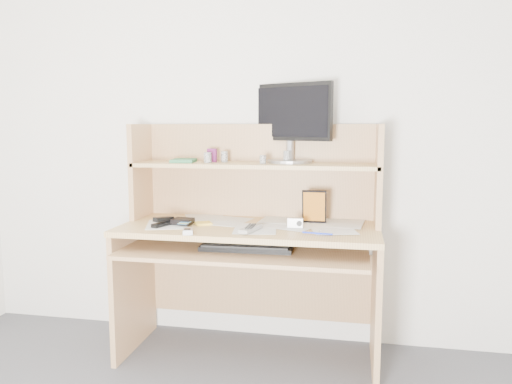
% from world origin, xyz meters
% --- Properties ---
extents(back_wall, '(3.60, 0.04, 2.50)m').
position_xyz_m(back_wall, '(0.00, 1.80, 1.25)').
color(back_wall, silver).
rests_on(back_wall, floor).
extents(desk, '(1.40, 0.70, 1.30)m').
position_xyz_m(desk, '(0.00, 1.56, 0.69)').
color(desk, tan).
rests_on(desk, floor).
extents(paper_clutter, '(1.32, 0.54, 0.01)m').
position_xyz_m(paper_clutter, '(0.00, 1.48, 0.75)').
color(paper_clutter, white).
rests_on(paper_clutter, desk).
extents(keyboard, '(0.48, 0.19, 0.03)m').
position_xyz_m(keyboard, '(0.01, 1.35, 0.67)').
color(keyboard, black).
rests_on(keyboard, desk).
extents(tv_remote, '(0.09, 0.19, 0.02)m').
position_xyz_m(tv_remote, '(0.04, 1.33, 0.77)').
color(tv_remote, '#959691').
rests_on(tv_remote, paper_clutter).
extents(flip_phone, '(0.07, 0.10, 0.02)m').
position_xyz_m(flip_phone, '(-0.26, 1.22, 0.77)').
color(flip_phone, '#A3A3A5').
rests_on(flip_phone, paper_clutter).
extents(stapler, '(0.09, 0.15, 0.04)m').
position_xyz_m(stapler, '(-0.46, 1.38, 0.78)').
color(stapler, black).
rests_on(stapler, paper_clutter).
extents(wallet, '(0.11, 0.10, 0.03)m').
position_xyz_m(wallet, '(-0.37, 1.44, 0.77)').
color(wallet, black).
rests_on(wallet, paper_clutter).
extents(sticky_note_pad, '(0.12, 0.12, 0.01)m').
position_xyz_m(sticky_note_pad, '(-0.26, 1.47, 0.76)').
color(sticky_note_pad, yellow).
rests_on(sticky_note_pad, desk).
extents(digital_camera, '(0.08, 0.03, 0.05)m').
position_xyz_m(digital_camera, '(0.26, 1.46, 0.78)').
color(digital_camera, silver).
rests_on(digital_camera, paper_clutter).
extents(game_case, '(0.13, 0.01, 0.19)m').
position_xyz_m(game_case, '(0.34, 1.59, 0.85)').
color(game_case, black).
rests_on(game_case, paper_clutter).
extents(blue_pen, '(0.15, 0.03, 0.01)m').
position_xyz_m(blue_pen, '(0.38, 1.31, 0.76)').
color(blue_pen, '#1C34D4').
rests_on(blue_pen, paper_clutter).
extents(card_box, '(0.06, 0.03, 0.08)m').
position_xyz_m(card_box, '(-0.26, 1.66, 1.12)').
color(card_box, maroon).
rests_on(card_box, desk).
extents(shelf_book, '(0.15, 0.19, 0.02)m').
position_xyz_m(shelf_book, '(-0.42, 1.63, 1.09)').
color(shelf_book, '#34824F').
rests_on(shelf_book, desk).
extents(chip_stack_a, '(0.04, 0.04, 0.06)m').
position_xyz_m(chip_stack_a, '(-0.27, 1.60, 1.11)').
color(chip_stack_a, black).
rests_on(chip_stack_a, desk).
extents(chip_stack_b, '(0.04, 0.04, 0.06)m').
position_xyz_m(chip_stack_b, '(-0.18, 1.66, 1.11)').
color(chip_stack_b, silver).
rests_on(chip_stack_b, desk).
extents(chip_stack_c, '(0.04, 0.04, 0.05)m').
position_xyz_m(chip_stack_c, '(0.05, 1.59, 1.10)').
color(chip_stack_c, black).
rests_on(chip_stack_c, desk).
extents(chip_stack_d, '(0.05, 0.05, 0.07)m').
position_xyz_m(chip_stack_d, '(0.18, 1.67, 1.12)').
color(chip_stack_d, silver).
rests_on(chip_stack_d, desk).
extents(monitor, '(0.49, 0.28, 0.45)m').
position_xyz_m(monitor, '(0.19, 1.72, 1.32)').
color(monitor, '#9A999E').
rests_on(monitor, desk).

